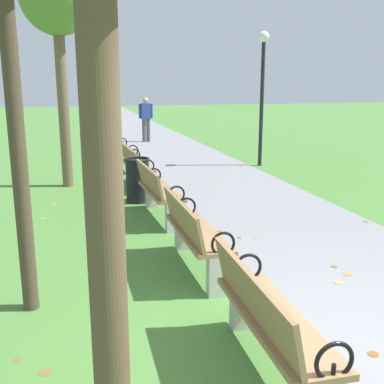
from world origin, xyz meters
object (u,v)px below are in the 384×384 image
object	(u,v)px
park_bench_1	(268,319)
park_bench_2	(193,232)
trash_bin	(138,180)
pedestrian_walking	(146,117)
park_bench_5	(123,151)
park_bench_3	(158,191)
lamp_post	(263,78)
park_bench_4	(136,165)

from	to	relation	value
park_bench_1	park_bench_2	world-z (taller)	same
trash_bin	pedestrian_walking	bearing A→B (deg)	79.31
park_bench_1	park_bench_5	size ratio (longest dim) A/B	0.99
park_bench_3	park_bench_2	bearing A→B (deg)	-90.00
park_bench_1	lamp_post	bearing A→B (deg)	67.26
park_bench_5	lamp_post	xyz separation A→B (m)	(3.63, -0.46, 1.82)
park_bench_2	lamp_post	bearing A→B (deg)	60.74
park_bench_1	park_bench_2	distance (m)	2.18
park_bench_5	trash_bin	size ratio (longest dim) A/B	1.93
park_bench_2	trash_bin	xyz separation A→B (m)	(-0.15, 3.49, -0.06)
park_bench_2	lamp_post	size ratio (longest dim) A/B	0.46
lamp_post	park_bench_5	bearing A→B (deg)	172.76
park_bench_5	pedestrian_walking	size ratio (longest dim) A/B	1.00
park_bench_4	park_bench_5	size ratio (longest dim) A/B	1.00
park_bench_4	lamp_post	xyz separation A→B (m)	(3.63, 1.75, 1.82)
park_bench_3	trash_bin	xyz separation A→B (m)	(-0.15, 1.23, -0.06)
park_bench_4	park_bench_5	distance (m)	2.21
pedestrian_walking	trash_bin	distance (m)	8.82
park_bench_2	park_bench_1	bearing A→B (deg)	-90.00
pedestrian_walking	park_bench_1	bearing A→B (deg)	-95.93
trash_bin	lamp_post	distance (m)	5.17
park_bench_2	park_bench_4	bearing A→B (deg)	90.00
park_bench_2	trash_bin	world-z (taller)	park_bench_2
park_bench_1	park_bench_5	xyz separation A→B (m)	(0.00, 9.11, 0.00)
park_bench_1	pedestrian_walking	size ratio (longest dim) A/B	0.99
park_bench_2	trash_bin	size ratio (longest dim) A/B	1.91
park_bench_1	lamp_post	distance (m)	9.55
park_bench_3	trash_bin	distance (m)	1.24
park_bench_2	park_bench_5	distance (m)	6.93
park_bench_5	park_bench_1	bearing A→B (deg)	-90.00
park_bench_4	park_bench_5	xyz separation A→B (m)	(0.00, 2.21, 0.00)
lamp_post	park_bench_3	bearing A→B (deg)	-130.70
park_bench_2	lamp_post	distance (m)	7.64
park_bench_5	trash_bin	xyz separation A→B (m)	(-0.15, -3.45, -0.06)
park_bench_3	park_bench_4	world-z (taller)	same
lamp_post	park_bench_2	bearing A→B (deg)	-119.26
park_bench_1	trash_bin	distance (m)	5.67
park_bench_2	trash_bin	distance (m)	3.49
park_bench_1	park_bench_4	xyz separation A→B (m)	(0.00, 6.90, 0.00)
park_bench_1	park_bench_2	xyz separation A→B (m)	(-0.00, 2.18, 0.00)
park_bench_5	park_bench_4	bearing A→B (deg)	-90.00
park_bench_5	pedestrian_walking	bearing A→B (deg)	74.07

